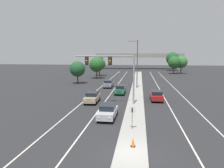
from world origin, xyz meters
The scene contains 22 objects.
ground_plane centered at (0.00, 0.00, 0.00)m, with size 260.00×260.00×0.00m, color #28282B.
median_island centered at (0.00, 18.00, 0.07)m, with size 2.40×110.00×0.15m, color #9E9B93.
lane_stripe_oncoming_center centered at (-4.70, 25.00, 0.00)m, with size 0.14×100.00×0.01m, color silver.
lane_stripe_receding_center centered at (4.70, 25.00, 0.00)m, with size 0.14×100.00×0.01m, color silver.
edge_stripe_left centered at (-8.00, 25.00, 0.00)m, with size 0.14×100.00×0.01m, color silver.
edge_stripe_right centered at (8.00, 25.00, 0.00)m, with size 0.14×100.00×0.01m, color silver.
overhead_signal_mast centered at (-3.04, 15.29, 5.37)m, with size 8.59×0.44×7.20m.
median_sign_post centered at (-0.11, 4.94, 1.59)m, with size 0.60×0.10×2.20m.
street_lamp_median centered at (-0.25, 30.54, 5.79)m, with size 2.58×0.28×10.00m.
car_oncoming_silver centered at (-2.99, 8.52, 0.82)m, with size 1.89×4.50×1.58m.
car_oncoming_tan centered at (-6.52, 16.10, 0.82)m, with size 1.89×4.50×1.58m.
car_oncoming_green centered at (-2.97, 23.71, 0.82)m, with size 1.83×4.47×1.58m.
car_oncoming_grey centered at (-6.27, 31.09, 0.82)m, with size 1.85×4.48×1.58m.
car_receding_red centered at (3.19, 18.73, 0.82)m, with size 1.89×4.50×1.58m.
traffic_cone_median_nose centered at (0.10, 1.04, 0.51)m, with size 0.36×0.36×0.74m.
overpass_bridge centered at (0.00, 91.91, 5.78)m, with size 42.40×6.40×7.65m.
tree_far_right_a centered at (15.96, 68.15, 4.34)m, with size 4.60×4.60×6.65m.
tree_far_right_b centered at (13.10, 66.35, 4.28)m, with size 4.53×4.53×6.56m.
tree_far_right_c centered at (14.61, 80.69, 5.35)m, with size 5.66×5.66×8.18m.
tree_far_left_a centered at (-12.31, 47.78, 4.13)m, with size 4.37×4.37×6.33m.
tree_far_left_b centered at (-14.74, 36.14, 3.62)m, with size 3.84×3.84×5.55m.
tree_far_left_c centered at (-13.00, 55.67, 3.96)m, with size 4.19×4.19×6.06m.
Camera 1 is at (0.52, -14.58, 7.21)m, focal length 34.00 mm.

